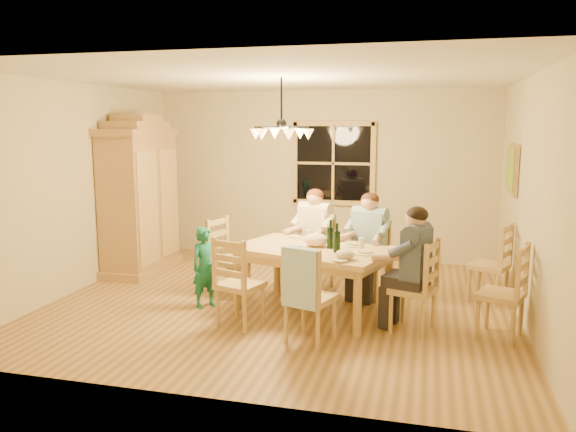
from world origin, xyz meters
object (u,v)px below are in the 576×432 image
(chair_near_right, at_px, (310,312))
(child, at_px, (205,267))
(chair_far_right, at_px, (368,274))
(chair_end_left, at_px, (230,272))
(chair_far_left, at_px, (314,266))
(adult_plaid_man, at_px, (369,232))
(wine_bottle_a, at_px, (330,234))
(adult_woman, at_px, (314,226))
(adult_slate_man, at_px, (414,253))
(armoire, at_px, (140,201))
(chandelier, at_px, (282,132))
(wine_bottle_b, at_px, (337,238))
(chair_spare_back, at_px, (488,278))
(chair_near_left, at_px, (240,298))
(chair_end_right, at_px, (413,303))
(dining_table, at_px, (313,256))
(chair_spare_front, at_px, (500,309))

(chair_near_right, height_order, child, chair_near_right)
(chair_far_right, distance_m, chair_end_left, 1.75)
(child, bearing_deg, chair_far_left, -7.94)
(chair_near_right, xyz_separation_m, adult_plaid_man, (0.40, 1.60, 0.54))
(wine_bottle_a, relative_size, child, 0.34)
(chair_far_right, bearing_deg, child, 41.87)
(adult_woman, xyz_separation_m, adult_plaid_man, (0.74, -0.23, 0.00))
(adult_slate_man, bearing_deg, adult_woman, 63.43)
(armoire, xyz_separation_m, chair_far_right, (3.42, -0.51, -0.75))
(chandelier, height_order, wine_bottle_b, chandelier)
(chandelier, height_order, chair_near_right, chandelier)
(chair_far_right, bearing_deg, adult_slate_man, 136.64)
(child, distance_m, chair_spare_back, 3.46)
(chair_near_left, xyz_separation_m, chair_end_right, (1.82, 0.29, 0.00))
(armoire, height_order, chair_near_right, armoire)
(chair_end_left, xyz_separation_m, chair_spare_back, (3.18, 0.53, 0.00))
(adult_plaid_man, bearing_deg, chair_near_right, 93.37)
(chair_end_left, distance_m, adult_slate_man, 2.48)
(chair_near_left, height_order, adult_plaid_man, adult_plaid_man)
(dining_table, distance_m, chair_far_right, 0.96)
(chair_far_left, height_order, chair_far_right, same)
(chair_far_right, bearing_deg, dining_table, 67.62)
(chair_near_right, height_order, wine_bottle_b, wine_bottle_b)
(chair_end_right, bearing_deg, dining_table, 90.00)
(wine_bottle_a, bearing_deg, chandelier, 162.81)
(wine_bottle_b, bearing_deg, armoire, 156.51)
(chandelier, height_order, chair_far_left, chandelier)
(chair_spare_front, bearing_deg, chair_end_right, 110.82)
(chair_near_right, xyz_separation_m, child, (-1.44, 0.76, 0.18))
(chair_near_left, height_order, chair_spare_front, same)
(chair_far_right, bearing_deg, wine_bottle_b, 90.54)
(chair_near_right, bearing_deg, chair_far_left, 117.90)
(chair_end_left, bearing_deg, chair_near_right, 63.43)
(adult_plaid_man, distance_m, chair_spare_back, 1.56)
(chair_far_left, height_order, adult_woman, adult_woman)
(adult_woman, relative_size, chair_spare_front, 0.88)
(adult_plaid_man, distance_m, wine_bottle_a, 0.77)
(chair_far_left, relative_size, adult_slate_man, 1.13)
(wine_bottle_a, height_order, wine_bottle_b, same)
(adult_slate_man, xyz_separation_m, wine_bottle_a, (-0.95, 0.38, 0.08))
(chair_near_right, distance_m, adult_woman, 1.94)
(adult_woman, bearing_deg, chair_near_right, 117.90)
(chair_near_left, bearing_deg, adult_slate_man, 26.57)
(chair_far_left, bearing_deg, chair_far_right, 180.00)
(adult_woman, bearing_deg, wine_bottle_a, 129.82)
(wine_bottle_b, xyz_separation_m, child, (-1.58, 0.02, -0.44))
(chair_near_right, height_order, adult_slate_man, adult_slate_man)
(adult_woman, bearing_deg, adult_slate_man, 153.43)
(chair_near_right, bearing_deg, wine_bottle_a, 105.48)
(dining_table, distance_m, chair_end_right, 1.26)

